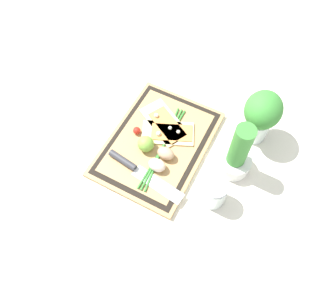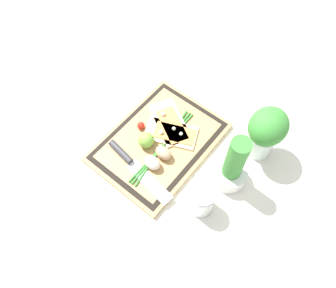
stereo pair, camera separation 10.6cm
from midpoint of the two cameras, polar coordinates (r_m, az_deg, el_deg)
ground_plane at (r=1.11m, az=1.17°, el=-0.11°), size 6.00×6.00×0.00m
cutting_board at (r=1.10m, az=1.18°, el=0.15°), size 0.43×0.31×0.02m
pizza_slice_near at (r=1.12m, az=3.05°, el=3.53°), size 0.17×0.20×0.02m
pizza_slice_far at (r=1.10m, az=3.39°, el=1.64°), size 0.15×0.20×0.02m
knife at (r=1.05m, az=-3.91°, el=-3.17°), size 0.07×0.28×0.02m
egg_brown at (r=1.04m, az=2.10°, el=-1.81°), size 0.04×0.06×0.04m
egg_pink at (r=1.03m, az=0.19°, el=-3.54°), size 0.04×0.06×0.04m
lime at (r=1.06m, az=-0.99°, el=0.46°), size 0.05×0.05×0.05m
cherry_tomato_red at (r=1.10m, az=-2.04°, el=2.95°), size 0.03×0.03×0.03m
scallion_bunch at (r=1.07m, az=1.87°, el=-0.65°), size 0.33×0.05×0.01m
herb_pot at (r=1.01m, az=14.12°, el=-4.34°), size 0.11×0.11×0.23m
sauce_jar at (r=0.98m, az=8.96°, el=-10.10°), size 0.07×0.07×0.11m
herb_glass at (r=1.05m, az=19.51°, el=1.88°), size 0.13×0.12×0.20m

